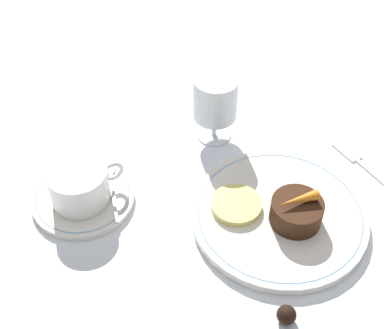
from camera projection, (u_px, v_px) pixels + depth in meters
The scene contains 11 objects.
ground_plane at pixel (268, 213), 0.79m from camera, with size 3.00×3.00×0.00m, color white.
dinner_plate at pixel (279, 215), 0.78m from camera, with size 0.26×0.26×0.01m.
saucer at pixel (83, 198), 0.81m from camera, with size 0.15×0.15×0.01m.
coffee_cup at pixel (79, 184), 0.78m from camera, with size 0.11×0.09×0.06m.
spoon at pixel (113, 186), 0.82m from camera, with size 0.04×0.12×0.00m.
wine_glass at pixel (215, 101), 0.86m from camera, with size 0.07×0.07×0.12m.
fork at pixel (367, 168), 0.86m from camera, with size 0.03×0.19×0.01m.
dessert_cake at pixel (296, 212), 0.75m from camera, with size 0.07×0.07×0.04m.
carrot_garnish at pixel (299, 200), 0.74m from camera, with size 0.06×0.02×0.02m.
pineapple_slice at pixel (236, 205), 0.78m from camera, with size 0.07×0.07×0.01m.
chocolate_truffle at pixel (286, 315), 0.66m from camera, with size 0.02×0.02×0.02m.
Camera 1 is at (-0.33, -0.39, 0.62)m, focal length 50.00 mm.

